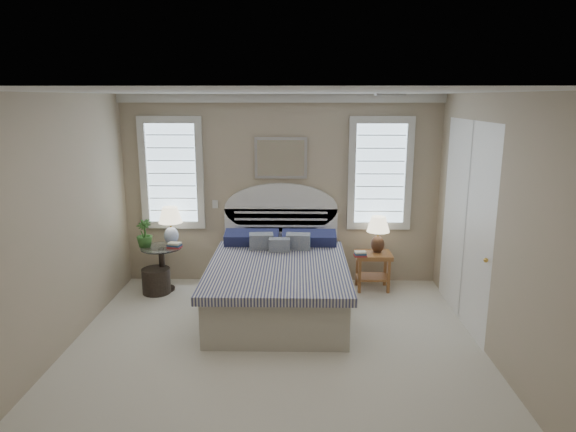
# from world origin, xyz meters

# --- Properties ---
(floor) EXTENTS (4.50, 5.00, 0.01)m
(floor) POSITION_xyz_m (0.00, 0.00, 0.00)
(floor) COLOR silver
(floor) RESTS_ON ground
(ceiling) EXTENTS (4.50, 5.00, 0.01)m
(ceiling) POSITION_xyz_m (0.00, 0.00, 2.70)
(ceiling) COLOR silver
(ceiling) RESTS_ON wall_back
(wall_back) EXTENTS (4.50, 0.02, 2.70)m
(wall_back) POSITION_xyz_m (0.00, 2.50, 1.35)
(wall_back) COLOR tan
(wall_back) RESTS_ON floor
(wall_left) EXTENTS (0.02, 5.00, 2.70)m
(wall_left) POSITION_xyz_m (-2.25, 0.00, 1.35)
(wall_left) COLOR tan
(wall_left) RESTS_ON floor
(wall_right) EXTENTS (0.02, 5.00, 2.70)m
(wall_right) POSITION_xyz_m (2.25, 0.00, 1.35)
(wall_right) COLOR tan
(wall_right) RESTS_ON floor
(crown_molding) EXTENTS (4.50, 0.08, 0.12)m
(crown_molding) POSITION_xyz_m (0.00, 2.46, 2.64)
(crown_molding) COLOR silver
(crown_molding) RESTS_ON wall_back
(hvac_vent) EXTENTS (0.30, 0.20, 0.02)m
(hvac_vent) POSITION_xyz_m (1.20, 0.80, 2.68)
(hvac_vent) COLOR #B2B2B2
(hvac_vent) RESTS_ON ceiling
(switch_plate) EXTENTS (0.08, 0.01, 0.12)m
(switch_plate) POSITION_xyz_m (-0.95, 2.48, 1.15)
(switch_plate) COLOR silver
(switch_plate) RESTS_ON wall_back
(window_left) EXTENTS (0.90, 0.06, 1.60)m
(window_left) POSITION_xyz_m (-1.55, 2.48, 1.60)
(window_left) COLOR silver
(window_left) RESTS_ON wall_back
(window_right) EXTENTS (0.90, 0.06, 1.60)m
(window_right) POSITION_xyz_m (1.40, 2.48, 1.60)
(window_right) COLOR silver
(window_right) RESTS_ON wall_back
(painting) EXTENTS (0.74, 0.04, 0.58)m
(painting) POSITION_xyz_m (0.00, 2.46, 1.82)
(painting) COLOR silver
(painting) RESTS_ON wall_back
(closet_door) EXTENTS (0.02, 1.80, 2.40)m
(closet_door) POSITION_xyz_m (2.23, 1.20, 1.20)
(closet_door) COLOR white
(closet_door) RESTS_ON floor
(bed) EXTENTS (1.72, 2.28, 1.47)m
(bed) POSITION_xyz_m (0.00, 1.46, 0.39)
(bed) COLOR beige
(bed) RESTS_ON floor
(side_table_left) EXTENTS (0.56, 0.56, 0.63)m
(side_table_left) POSITION_xyz_m (-1.65, 2.05, 0.39)
(side_table_left) COLOR black
(side_table_left) RESTS_ON floor
(nightstand_right) EXTENTS (0.50, 0.40, 0.53)m
(nightstand_right) POSITION_xyz_m (1.30, 2.15, 0.39)
(nightstand_right) COLOR #9B5D33
(nightstand_right) RESTS_ON floor
(floor_pot) EXTENTS (0.44, 0.44, 0.35)m
(floor_pot) POSITION_xyz_m (-1.71, 1.95, 0.18)
(floor_pot) COLOR black
(floor_pot) RESTS_ON floor
(lamp_left) EXTENTS (0.39, 0.39, 0.54)m
(lamp_left) POSITION_xyz_m (-1.54, 2.21, 0.96)
(lamp_left) COLOR silver
(lamp_left) RESTS_ON side_table_left
(lamp_right) EXTENTS (0.42, 0.42, 0.52)m
(lamp_right) POSITION_xyz_m (1.36, 2.20, 0.85)
(lamp_right) COLOR black
(lamp_right) RESTS_ON nightstand_right
(potted_plant) EXTENTS (0.26, 0.26, 0.39)m
(potted_plant) POSITION_xyz_m (-1.87, 2.05, 0.82)
(potted_plant) COLOR #32722D
(potted_plant) RESTS_ON side_table_left
(books_left) EXTENTS (0.21, 0.17, 0.08)m
(books_left) POSITION_xyz_m (-1.45, 2.01, 0.67)
(books_left) COLOR maroon
(books_left) RESTS_ON side_table_left
(books_right) EXTENTS (0.18, 0.14, 0.07)m
(books_right) POSITION_xyz_m (1.10, 2.00, 0.56)
(books_right) COLOR maroon
(books_right) RESTS_ON nightstand_right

